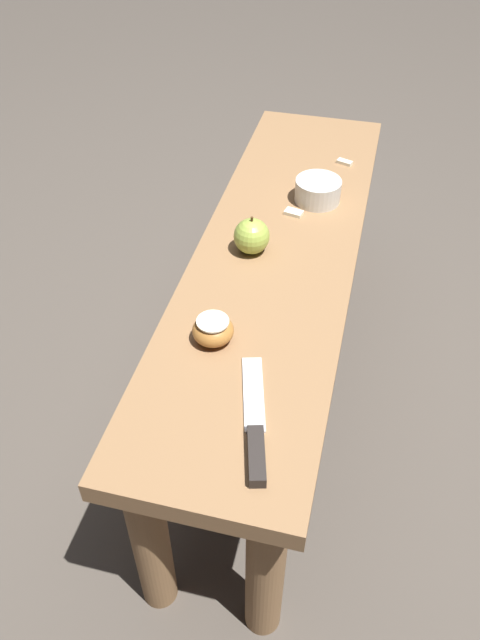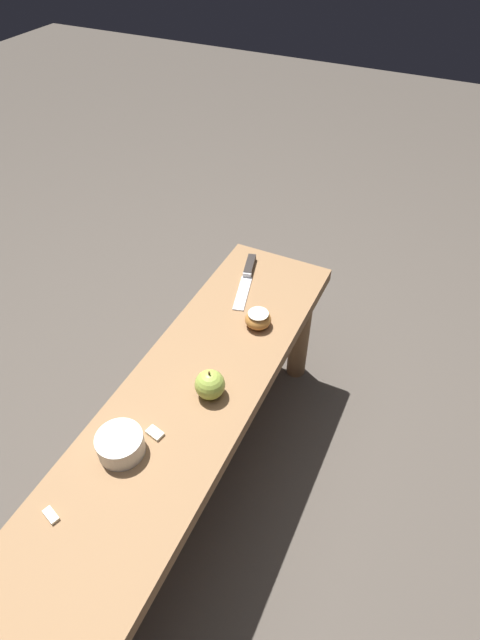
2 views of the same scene
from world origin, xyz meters
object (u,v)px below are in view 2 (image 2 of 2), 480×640
object	(u,v)px
wooden_bench	(190,417)
apple_whole	(210,385)
bowl	(120,444)
knife	(248,274)
apple_cut	(258,319)

from	to	relation	value
wooden_bench	apple_whole	distance (m)	0.14
bowl	knife	bearing A→B (deg)	-179.06
wooden_bench	apple_cut	bearing A→B (deg)	169.24
wooden_bench	knife	distance (m)	0.49
knife	apple_cut	world-z (taller)	apple_cut
knife	apple_cut	xyz separation A→B (m)	(0.18, 0.12, 0.02)
wooden_bench	knife	bearing A→B (deg)	-172.61
knife	bowl	bearing A→B (deg)	-14.16
wooden_bench	knife	xyz separation A→B (m)	(-0.47, -0.06, 0.10)
wooden_bench	apple_whole	size ratio (longest dim) A/B	15.07
wooden_bench	bowl	world-z (taller)	bowl
knife	bowl	distance (m)	0.66
apple_cut	bowl	size ratio (longest dim) A/B	0.71
apple_whole	bowl	size ratio (longest dim) A/B	0.80
bowl	apple_cut	bearing A→B (deg)	167.63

